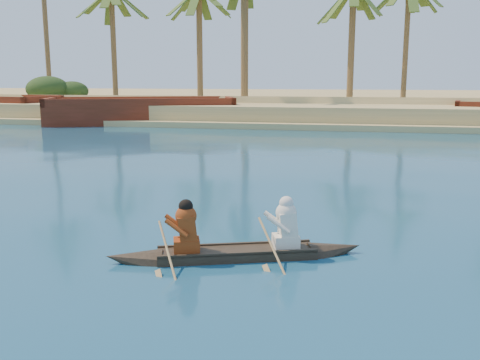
# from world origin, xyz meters

# --- Properties ---
(ground) EXTENTS (160.00, 160.00, 0.00)m
(ground) POSITION_xyz_m (0.00, 0.00, 0.00)
(ground) COLOR navy
(ground) RESTS_ON ground
(sandy_embankment) EXTENTS (150.00, 51.00, 1.50)m
(sandy_embankment) POSITION_xyz_m (0.00, 46.89, 0.53)
(sandy_embankment) COLOR #D2B976
(sandy_embankment) RESTS_ON ground
(palm_grove) EXTENTS (110.00, 14.00, 16.00)m
(palm_grove) POSITION_xyz_m (0.00, 35.00, 8.00)
(palm_grove) COLOR #2B4D1B
(palm_grove) RESTS_ON ground
(shrub_cluster) EXTENTS (100.00, 6.00, 2.40)m
(shrub_cluster) POSITION_xyz_m (0.00, 31.50, 1.20)
(shrub_cluster) COLOR #1B3A15
(shrub_cluster) RESTS_ON ground
(canoe) EXTENTS (4.42, 2.07, 1.23)m
(canoe) POSITION_xyz_m (0.18, -0.91, 0.24)
(canoe) COLOR #382B1E
(canoe) RESTS_ON ground
(barge_mid) EXTENTS (13.06, 8.18, 2.07)m
(barge_mid) POSITION_xyz_m (-12.00, 24.76, 0.72)
(barge_mid) COLOR maroon
(barge_mid) RESTS_ON ground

